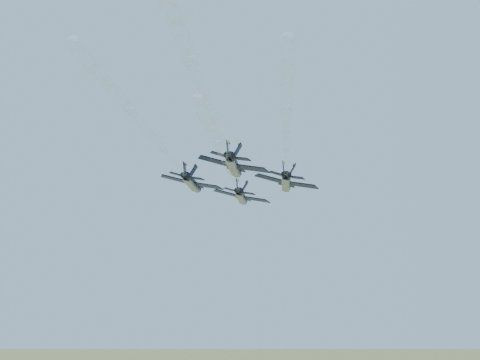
% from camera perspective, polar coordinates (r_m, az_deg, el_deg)
% --- Properties ---
extents(jet_lead, '(13.74, 18.43, 4.79)m').
position_cam_1_polar(jet_lead, '(130.48, 0.19, -1.81)').
color(jet_lead, black).
extents(jet_left, '(13.74, 18.43, 4.79)m').
position_cam_1_polar(jet_left, '(117.23, -5.10, -0.36)').
color(jet_left, black).
extents(jet_right, '(13.74, 18.43, 4.79)m').
position_cam_1_polar(jet_right, '(116.54, 4.96, -0.28)').
color(jet_right, black).
extents(jet_slot, '(13.74, 18.43, 4.79)m').
position_cam_1_polar(jet_slot, '(102.91, -0.64, 1.52)').
color(jet_slot, black).
extents(smoke_trail_lead, '(11.74, 59.36, 2.11)m').
position_cam_1_polar(smoke_trail_lead, '(87.44, -2.03, 4.39)').
color(smoke_trail_lead, white).
extents(smoke_trail_left, '(11.74, 59.36, 2.11)m').
position_cam_1_polar(smoke_trail_left, '(75.46, -10.73, 7.69)').
color(smoke_trail_left, white).
extents(smoke_trail_right, '(11.74, 59.36, 2.11)m').
position_cam_1_polar(smoke_trail_right, '(73.83, 5.15, 7.99)').
color(smoke_trail_right, white).
extents(smoke_trail_slot, '(11.74, 59.36, 2.11)m').
position_cam_1_polar(smoke_trail_slot, '(61.28, -4.47, 12.78)').
color(smoke_trail_slot, white).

